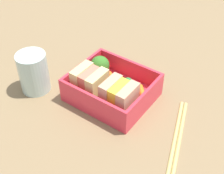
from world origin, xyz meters
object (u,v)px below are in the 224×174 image
Objects in this scene: drinking_glass at (34,72)px; sandwich_left at (119,96)px; chopstick_pair at (178,135)px; strawberry_far_left at (128,84)px; broccoli_floret at (100,66)px; sandwich_center_left at (90,82)px; carrot_stick_far_left at (142,93)px; carrot_stick_left at (113,81)px.

sandwich_left is at bearing -166.32° from drinking_glass.
drinking_glass is at bearing 9.91° from chopstick_pair.
drinking_glass reaches higher than chopstick_pair.
broccoli_floret is (7.05, -0.08, 1.64)cm from strawberry_far_left.
carrot_stick_far_left is (-8.91, -5.56, -2.24)cm from sandwich_center_left.
sandwich_left is 18.68cm from drinking_glass.
carrot_stick_left is 18.06cm from chopstick_pair.
carrot_stick_left is at bearing -109.29° from sandwich_center_left.
strawberry_far_left reaches higher than chopstick_pair.
strawberry_far_left is 3.81cm from carrot_stick_left.
sandwich_left is at bearing 4.20° from chopstick_pair.
broccoli_floret is at bearing -74.29° from sandwich_center_left.
chopstick_pair is at bearing -175.80° from sandwich_left.
drinking_glass is (20.04, 9.98, 2.50)cm from carrot_stick_far_left.
broccoli_floret is (8.52, -5.33, 0.25)cm from sandwich_left.
sandwich_left is 1.12× the size of broccoli_floret.
carrot_stick_far_left is at bearing -148.02° from sandwich_center_left.
broccoli_floret is 0.60× the size of drinking_glass.
strawberry_far_left is 0.37× the size of drinking_glass.
carrot_stick_left is at bearing -45.67° from sandwich_left.
drinking_glass reaches higher than strawberry_far_left.
chopstick_pair is at bearing 162.49° from strawberry_far_left.
carrot_stick_left is 0.31× the size of chopstick_pair.
chopstick_pair is at bearing -177.32° from sandwich_center_left.
carrot_stick_far_left is 1.28× the size of strawberry_far_left.
drinking_glass is at bearing 26.48° from carrot_stick_far_left.
strawberry_far_left is 7.24cm from broccoli_floret.
sandwich_left is 10.05cm from broccoli_floret.
broccoli_floret is 13.70cm from drinking_glass.
sandwich_center_left is 0.68× the size of drinking_glass.
sandwich_center_left is 11.98cm from drinking_glass.
carrot_stick_far_left is 22.52cm from drinking_glass.
broccoli_floret is at bearing -0.57° from carrot_stick_left.
carrot_stick_left is at bearing 2.18° from carrot_stick_far_left.
sandwich_center_left is 7.77cm from strawberry_far_left.
broccoli_floret is (3.35, -0.03, 2.56)cm from carrot_stick_left.
broccoli_floret reaches higher than carrot_stick_left.
sandwich_left reaches higher than broccoli_floret.
drinking_glass reaches higher than sandwich_center_left.
broccoli_floret is (10.41, 0.23, 2.49)cm from carrot_stick_far_left.
sandwich_center_left is 0.33× the size of chopstick_pair.
sandwich_center_left reaches higher than carrot_stick_left.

